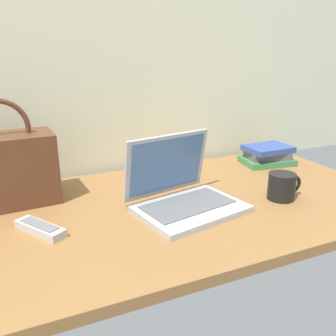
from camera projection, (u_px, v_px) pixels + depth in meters
desk at (156, 211)px, 1.10m from camera, size 1.60×0.76×0.03m
laptop at (182, 193)px, 1.07m from camera, size 0.35×0.31×0.22m
coffee_mug at (282, 186)px, 1.14m from camera, size 0.12×0.09×0.09m
remote_control_near at (40, 228)px, 0.93m from camera, size 0.13×0.16×0.02m
handbag at (5, 169)px, 1.08m from camera, size 0.31×0.18×0.33m
book_stack at (267, 155)px, 1.49m from camera, size 0.22×0.17×0.08m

